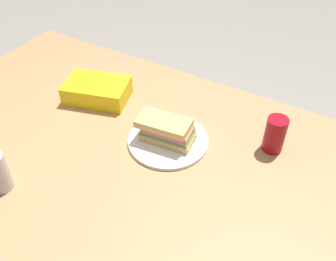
# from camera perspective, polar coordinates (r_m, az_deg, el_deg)

# --- Properties ---
(dining_table) EXTENTS (1.68, 1.03, 0.76)m
(dining_table) POSITION_cam_1_polar(r_m,az_deg,el_deg) (1.25, -5.87, -6.56)
(dining_table) COLOR tan
(dining_table) RESTS_ON ground_plane
(paper_plate) EXTENTS (0.26, 0.26, 0.01)m
(paper_plate) POSITION_cam_1_polar(r_m,az_deg,el_deg) (1.22, 0.00, -1.55)
(paper_plate) COLOR white
(paper_plate) RESTS_ON dining_table
(sandwich) EXTENTS (0.19, 0.12, 0.08)m
(sandwich) POSITION_cam_1_polar(r_m,az_deg,el_deg) (1.19, -0.20, 0.09)
(sandwich) COLOR #DBB26B
(sandwich) RESTS_ON paper_plate
(soda_can_red) EXTENTS (0.07, 0.07, 0.12)m
(soda_can_red) POSITION_cam_1_polar(r_m,az_deg,el_deg) (1.21, 16.16, -0.58)
(soda_can_red) COLOR maroon
(soda_can_red) RESTS_ON dining_table
(chip_bag) EXTENTS (0.26, 0.21, 0.07)m
(chip_bag) POSITION_cam_1_polar(r_m,az_deg,el_deg) (1.42, -10.87, 6.07)
(chip_bag) COLOR yellow
(chip_bag) RESTS_ON dining_table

